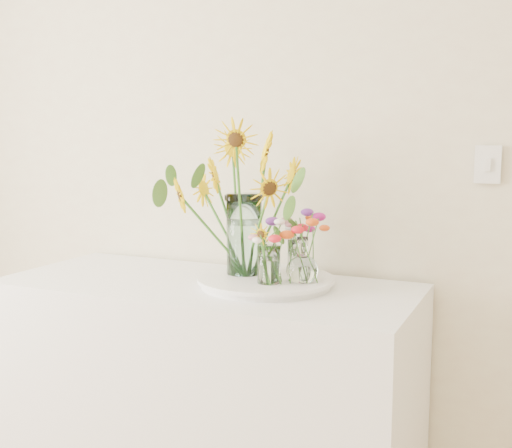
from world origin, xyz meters
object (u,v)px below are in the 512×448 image
Objects in this scene: small_vase_b at (302,260)px; tray at (266,282)px; small_vase_a at (269,265)px; mason_jar at (244,235)px; small_vase_c at (298,257)px; counter at (208,410)px.

tray is at bearing 175.45° from small_vase_b.
small_vase_a is at bearing -60.17° from tray.
mason_jar is 2.31× the size of small_vase_c.
small_vase_c is (-0.06, 0.12, -0.01)m from small_vase_b.
small_vase_a is 0.11m from small_vase_b.
small_vase_a reaches higher than small_vase_c.
mason_jar is at bearing 171.69° from small_vase_b.
counter is 11.78× the size of small_vase_c.
mason_jar is at bearing 143.88° from small_vase_a.
small_vase_c is at bearing 117.14° from small_vase_b.
small_vase_c is at bearing 56.89° from tray.
small_vase_b is (0.33, 0.03, 0.55)m from counter.
counter is at bearing 171.57° from small_vase_a.
tray is 0.18m from mason_jar.
tray is 3.41× the size of small_vase_a.
mason_jar reaches higher than small_vase_a.
counter is at bearing -169.25° from tray.
counter is 3.29× the size of tray.
small_vase_b reaches higher than tray.
mason_jar is 2.21× the size of small_vase_a.
small_vase_b reaches higher than counter.
small_vase_a is at bearing -98.57° from small_vase_c.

